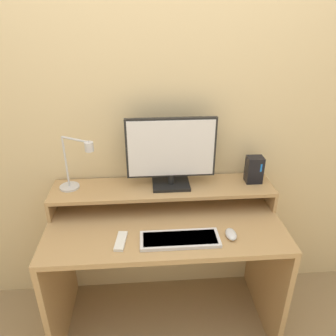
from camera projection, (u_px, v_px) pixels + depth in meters
name	position (u px, v px, depth m)	size (l,w,h in m)	color
wall_back	(161.00, 121.00, 1.93)	(6.00, 0.05, 2.50)	beige
desk	(165.00, 253.00, 1.93)	(1.31, 0.62, 0.77)	tan
monitor_shelf	(163.00, 189.00, 1.94)	(1.31, 0.27, 0.13)	tan
monitor	(171.00, 152.00, 1.85)	(0.51, 0.16, 0.42)	black
desk_lamp	(76.00, 168.00, 1.83)	(0.24, 0.17, 0.32)	silver
router_dock	(254.00, 170.00, 1.95)	(0.10, 0.08, 0.16)	black
keyboard	(180.00, 239.00, 1.68)	(0.41, 0.15, 0.02)	silver
mouse	(231.00, 234.00, 1.71)	(0.06, 0.10, 0.03)	silver
remote_control	(121.00, 241.00, 1.67)	(0.07, 0.15, 0.02)	white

